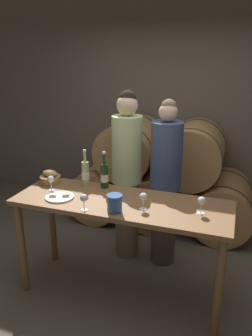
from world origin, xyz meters
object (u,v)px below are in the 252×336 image
object	(u,v)px
tasting_table	(121,215)
cheese_plate	(60,197)
blue_crock	(115,203)
person_left	(127,175)
wine_glass_far_left	(51,180)
wine_glass_left	(84,199)
wine_bottle_white	(85,173)
wine_glass_center	(143,198)
wine_bottle_red	(105,175)
person_right	(165,184)
bread_basket	(50,178)
wine_glass_right	(201,201)

from	to	relation	value
tasting_table	cheese_plate	size ratio (longest dim) A/B	7.43
tasting_table	blue_crock	size ratio (longest dim) A/B	13.10
person_left	wine_glass_far_left	world-z (taller)	person_left
blue_crock	wine_glass_left	distance (m)	0.24
cheese_plate	wine_glass_far_left	bearing A→B (deg)	141.73
wine_bottle_white	wine_glass_center	distance (m)	0.73
person_left	blue_crock	world-z (taller)	person_left
wine_bottle_red	cheese_plate	world-z (taller)	wine_bottle_red
blue_crock	wine_glass_center	xyz separation A→B (m)	(0.20, 0.11, 0.03)
tasting_table	wine_glass_far_left	distance (m)	0.71
wine_glass_far_left	wine_glass_left	bearing A→B (deg)	-30.38
wine_bottle_white	blue_crock	bearing A→B (deg)	-43.40
person_right	wine_glass_center	distance (m)	0.73
wine_bottle_red	cheese_plate	distance (m)	0.45
blue_crock	bread_basket	bearing A→B (deg)	155.32
person_left	person_right	xyz separation A→B (m)	(0.40, -0.00, -0.05)
wine_glass_far_left	person_left	bearing A→B (deg)	50.45
person_right	wine_glass_right	xyz separation A→B (m)	(0.42, -0.64, 0.15)
wine_bottle_red	bread_basket	bearing A→B (deg)	-173.11
blue_crock	wine_glass_center	bearing A→B (deg)	29.67
tasting_table	wine_bottle_red	world-z (taller)	wine_bottle_red
person_left	wine_glass_far_left	size ratio (longest dim) A/B	12.81
bread_basket	wine_glass_center	size ratio (longest dim) A/B	1.40
cheese_plate	wine_glass_right	world-z (taller)	wine_glass_right
wine_glass_left	wine_glass_center	bearing A→B (deg)	21.71
blue_crock	cheese_plate	world-z (taller)	blue_crock
wine_bottle_red	wine_glass_left	bearing A→B (deg)	-86.41
wine_glass_far_left	bread_basket	bearing A→B (deg)	124.07
bread_basket	wine_glass_far_left	distance (m)	0.20
wine_glass_left	wine_glass_right	bearing A→B (deg)	15.83
person_right	wine_bottle_white	xyz separation A→B (m)	(-0.67, -0.39, 0.17)
person_right	blue_crock	world-z (taller)	person_right
person_left	wine_glass_right	xyz separation A→B (m)	(0.82, -0.64, 0.10)
blue_crock	bread_basket	distance (m)	0.88
person_left	person_right	distance (m)	0.40
tasting_table	wine_bottle_white	world-z (taller)	wine_bottle_white
tasting_table	wine_glass_far_left	world-z (taller)	wine_glass_far_left
blue_crock	cheese_plate	distance (m)	0.55
wine_bottle_white	wine_glass_left	world-z (taller)	wine_bottle_white
person_left	wine_glass_left	bearing A→B (deg)	-93.30
person_left	wine_bottle_red	xyz separation A→B (m)	(-0.08, -0.40, 0.12)
wine_glass_far_left	wine_bottle_red	bearing A→B (deg)	27.41
bread_basket	blue_crock	bearing A→B (deg)	-24.68
blue_crock	wine_glass_center	world-z (taller)	blue_crock
wine_glass_center	wine_glass_right	bearing A→B (deg)	9.72
wine_bottle_white	blue_crock	xyz separation A→B (m)	(0.46, -0.43, -0.04)
bread_basket	wine_glass_far_left	world-z (taller)	wine_glass_far_left
wine_glass_left	wine_glass_center	xyz separation A→B (m)	(0.43, 0.17, 0.00)
person_left	wine_glass_left	xyz separation A→B (m)	(-0.05, -0.89, 0.10)
tasting_table	wine_glass_far_left	xyz separation A→B (m)	(-0.67, 0.01, 0.23)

